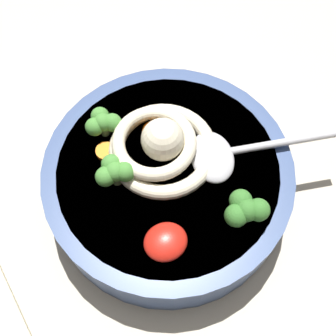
% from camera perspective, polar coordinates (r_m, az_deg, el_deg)
% --- Properties ---
extents(table_slab, '(1.32, 1.32, 0.03)m').
position_cam_1_polar(table_slab, '(0.50, 2.87, -6.01)').
color(table_slab, '#BCB29E').
rests_on(table_slab, ground).
extents(soup_bowl, '(0.26, 0.26, 0.07)m').
position_cam_1_polar(soup_bowl, '(0.46, -0.00, -1.78)').
color(soup_bowl, '#334775').
rests_on(soup_bowl, table_slab).
extents(noodle_pile, '(0.12, 0.12, 0.05)m').
position_cam_1_polar(noodle_pile, '(0.43, -1.02, 3.03)').
color(noodle_pile, beige).
rests_on(noodle_pile, soup_bowl).
extents(soup_spoon, '(0.18, 0.07, 0.02)m').
position_cam_1_polar(soup_spoon, '(0.43, 7.70, 1.80)').
color(soup_spoon, '#B7B7BC').
rests_on(soup_spoon, soup_bowl).
extents(chili_sauce_dollop, '(0.04, 0.04, 0.02)m').
position_cam_1_polar(chili_sauce_dollop, '(0.39, -0.33, -9.88)').
color(chili_sauce_dollop, red).
rests_on(chili_sauce_dollop, soup_bowl).
extents(broccoli_floret_beside_chili, '(0.04, 0.04, 0.03)m').
position_cam_1_polar(broccoli_floret_beside_chili, '(0.40, 10.35, -5.47)').
color(broccoli_floret_beside_chili, '#7A9E60').
rests_on(broccoli_floret_beside_chili, soup_bowl).
extents(broccoli_floret_near_spoon, '(0.04, 0.03, 0.03)m').
position_cam_1_polar(broccoli_floret_near_spoon, '(0.44, -8.76, 6.08)').
color(broccoli_floret_near_spoon, '#7A9E60').
rests_on(broccoli_floret_near_spoon, soup_bowl).
extents(broccoli_floret_beside_noodles, '(0.04, 0.03, 0.03)m').
position_cam_1_polar(broccoli_floret_beside_noodles, '(0.41, -7.21, -0.45)').
color(broccoli_floret_beside_noodles, '#7A9E60').
rests_on(broccoli_floret_beside_noodles, soup_bowl).
extents(carrot_slice_rear, '(0.03, 0.03, 0.01)m').
position_cam_1_polar(carrot_slice_rear, '(0.45, -1.69, 4.76)').
color(carrot_slice_rear, orange).
rests_on(carrot_slice_rear, soup_bowl).
extents(carrot_slice_extra_b, '(0.02, 0.02, 0.01)m').
position_cam_1_polar(carrot_slice_extra_b, '(0.44, -8.35, 2.21)').
color(carrot_slice_extra_b, orange).
rests_on(carrot_slice_extra_b, soup_bowl).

